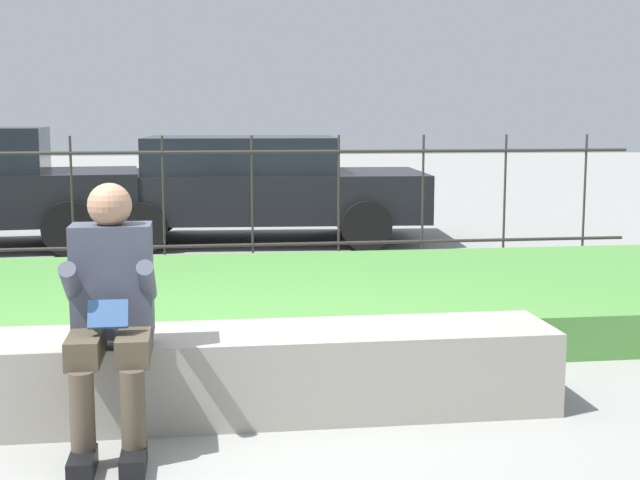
# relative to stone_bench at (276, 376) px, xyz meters

# --- Properties ---
(ground_plane) EXTENTS (60.00, 60.00, 0.00)m
(ground_plane) POSITION_rel_stone_bench_xyz_m (-0.28, 0.00, -0.20)
(ground_plane) COLOR gray
(stone_bench) EXTENTS (2.94, 0.58, 0.44)m
(stone_bench) POSITION_rel_stone_bench_xyz_m (0.00, 0.00, 0.00)
(stone_bench) COLOR gray
(stone_bench) RESTS_ON ground_plane
(person_seated_reader) EXTENTS (0.42, 0.73, 1.24)m
(person_seated_reader) POSITION_rel_stone_bench_xyz_m (-0.81, -0.32, 0.48)
(person_seated_reader) COLOR black
(person_seated_reader) RESTS_ON ground_plane
(grass_berm) EXTENTS (10.66, 2.91, 0.29)m
(grass_berm) POSITION_rel_stone_bench_xyz_m (-0.28, 2.15, -0.05)
(grass_berm) COLOR #4C893D
(grass_berm) RESTS_ON ground_plane
(iron_fence) EXTENTS (8.66, 0.03, 1.36)m
(iron_fence) POSITION_rel_stone_bench_xyz_m (-0.28, 4.26, 0.52)
(iron_fence) COLOR #332D28
(iron_fence) RESTS_ON ground_plane
(car_parked_center) EXTENTS (4.23, 2.18, 1.29)m
(car_parked_center) POSITION_rel_stone_bench_xyz_m (0.28, 6.41, 0.49)
(car_parked_center) COLOR black
(car_parked_center) RESTS_ON ground_plane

